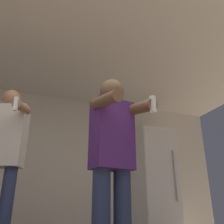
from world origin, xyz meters
TOP-DOWN VIEW (x-y plane):
  - wall_back at (0.00, 3.41)m, footprint 7.00×0.06m
  - ceiling_slab at (0.00, 1.69)m, footprint 7.00×3.90m
  - refrigerator at (2.03, 3.06)m, footprint 0.68×0.67m
  - person_woman_foreground at (0.40, 0.73)m, footprint 0.49×0.53m
  - person_man_side at (-0.50, 1.63)m, footprint 0.57×0.56m

SIDE VIEW (x-z plane):
  - person_woman_foreground at x=0.40m, z-range 0.11..1.71m
  - refrigerator at x=2.03m, z-range 0.00..1.94m
  - person_man_side at x=-0.50m, z-range 0.16..1.93m
  - wall_back at x=0.00m, z-range 0.00..2.55m
  - ceiling_slab at x=0.00m, z-range 2.55..2.60m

